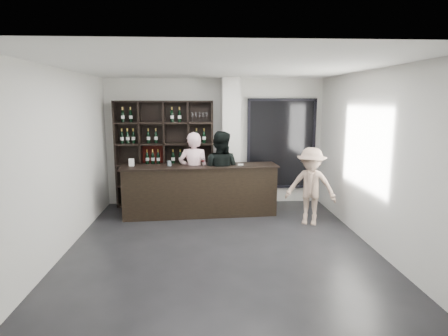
{
  "coord_description": "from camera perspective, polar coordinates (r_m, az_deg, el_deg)",
  "views": [
    {
      "loc": [
        -0.29,
        -5.92,
        2.39
      ],
      "look_at": [
        0.11,
        1.1,
        1.13
      ],
      "focal_mm": 30.0,
      "sensor_mm": 36.0,
      "label": 1
    }
  ],
  "objects": [
    {
      "name": "taster_black",
      "position": [
        7.93,
        -0.6,
        -0.75
      ],
      "size": [
        1.05,
        0.94,
        1.78
      ],
      "primitive_type": "imported",
      "rotation": [
        0.0,
        0.0,
        2.77
      ],
      "color": "black",
      "rests_on": "floor"
    },
    {
      "name": "glass_panel",
      "position": [
        8.86,
        8.72,
        3.64
      ],
      "size": [
        1.6,
        0.08,
        2.1
      ],
      "color": "black",
      "rests_on": "floor"
    },
    {
      "name": "taster_pink",
      "position": [
        7.92,
        -4.59,
        -0.85
      ],
      "size": [
        0.69,
        0.51,
        1.76
      ],
      "primitive_type": "imported",
      "rotation": [
        0.0,
        0.0,
        3.0
      ],
      "color": "beige",
      "rests_on": "floor"
    },
    {
      "name": "card_stand",
      "position": [
        7.93,
        -13.92,
        0.84
      ],
      "size": [
        0.11,
        0.06,
        0.15
      ],
      "primitive_type": "cube",
      "rotation": [
        0.0,
        0.0,
        -0.05
      ],
      "color": "white",
      "rests_on": "tasting_counter"
    },
    {
      "name": "spit_cup",
      "position": [
        7.8,
        -8.33,
        0.7
      ],
      "size": [
        0.1,
        0.1,
        0.11
      ],
      "primitive_type": "cylinder",
      "rotation": [
        0.0,
        0.0,
        0.23
      ],
      "color": "#A8C2CF",
      "rests_on": "tasting_counter"
    },
    {
      "name": "customer",
      "position": [
        7.46,
        13.07,
        -2.74
      ],
      "size": [
        1.12,
        0.91,
        1.51
      ],
      "primitive_type": "imported",
      "rotation": [
        0.0,
        0.0,
        -0.41
      ],
      "color": "gray",
      "rests_on": "floor"
    },
    {
      "name": "floor",
      "position": [
        6.4,
        -0.47,
        -11.82
      ],
      "size": [
        5.0,
        5.5,
        0.01
      ],
      "primitive_type": "cube",
      "color": "black",
      "rests_on": "ground"
    },
    {
      "name": "tasting_counter",
      "position": [
        7.9,
        -3.65,
        -3.43
      ],
      "size": [
        3.24,
        0.67,
        1.07
      ],
      "rotation": [
        0.0,
        0.0,
        0.07
      ],
      "color": "black",
      "rests_on": "floor"
    },
    {
      "name": "wine_glass",
      "position": [
        7.67,
        -3.2,
        0.95
      ],
      "size": [
        0.1,
        0.1,
        0.19
      ],
      "primitive_type": null,
      "rotation": [
        0.0,
        0.0,
        -0.29
      ],
      "color": "white",
      "rests_on": "tasting_counter"
    },
    {
      "name": "napkin_stack",
      "position": [
        7.85,
        2.56,
        0.54
      ],
      "size": [
        0.12,
        0.12,
        0.02
      ],
      "primitive_type": "cube",
      "rotation": [
        0.0,
        0.0,
        -0.13
      ],
      "color": "white",
      "rests_on": "tasting_counter"
    },
    {
      "name": "wine_shelf",
      "position": [
        8.62,
        -9.0,
        2.11
      ],
      "size": [
        2.2,
        0.35,
        2.4
      ],
      "primitive_type": null,
      "color": "black",
      "rests_on": "floor"
    },
    {
      "name": "structural_column",
      "position": [
        8.47,
        1.06,
        3.8
      ],
      "size": [
        0.4,
        0.4,
        2.9
      ],
      "primitive_type": "cube",
      "color": "silver",
      "rests_on": "floor"
    }
  ]
}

